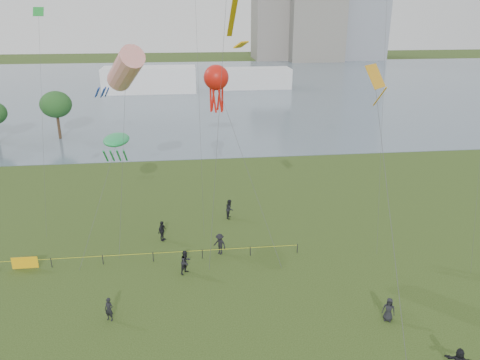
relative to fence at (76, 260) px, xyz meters
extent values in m
cube|color=slate|center=(12.87, 86.77, -0.53)|extent=(400.00, 120.00, 0.08)
cube|color=slate|center=(58.87, 148.77, 18.45)|extent=(20.00, 20.00, 38.00)
cube|color=slate|center=(44.87, 154.77, 13.45)|extent=(16.00, 18.00, 28.00)
cube|color=white|center=(0.87, 81.77, 2.45)|extent=(22.00, 8.00, 6.00)
cube|color=silver|center=(26.87, 84.77, 1.95)|extent=(18.00, 7.00, 5.00)
cylinder|color=#382719|center=(-10.59, 40.07, 1.12)|extent=(0.44, 0.44, 3.36)
ellipsoid|color=#265722|center=(-10.59, 40.07, 4.89)|extent=(4.77, 4.77, 4.03)
cylinder|color=black|center=(-1.88, 0.00, -0.13)|extent=(0.07, 0.07, 0.85)
cylinder|color=black|center=(2.12, 0.00, -0.13)|extent=(0.07, 0.07, 0.85)
cylinder|color=black|center=(6.12, 0.00, -0.13)|extent=(0.07, 0.07, 0.85)
cylinder|color=black|center=(10.12, 0.00, -0.13)|extent=(0.07, 0.07, 0.85)
cylinder|color=black|center=(14.12, 0.00, -0.13)|extent=(0.07, 0.07, 0.85)
cylinder|color=black|center=(18.12, 0.00, -0.13)|extent=(0.07, 0.07, 0.85)
cylinder|color=yellow|center=(6.12, 0.00, 0.19)|extent=(24.00, 0.03, 0.03)
cube|color=#FFB40D|center=(-3.88, 0.00, 0.00)|extent=(2.00, 0.04, 1.00)
imported|color=black|center=(8.77, -2.09, 0.41)|extent=(1.18, 1.19, 1.94)
imported|color=black|center=(11.62, 0.63, 0.36)|extent=(1.35, 1.29, 1.84)
imported|color=black|center=(6.73, 3.63, 0.37)|extent=(0.93, 1.17, 1.86)
imported|color=black|center=(22.00, -9.54, 0.28)|extent=(0.96, 0.84, 1.66)
imported|color=black|center=(3.69, -7.39, 0.28)|extent=(0.72, 0.62, 1.66)
imported|color=black|center=(13.13, 7.64, 0.41)|extent=(0.93, 1.08, 1.92)
cylinder|color=#3F3F42|center=(11.60, 0.13, 10.42)|extent=(2.07, 3.91, 21.96)
cube|color=#FFAC0D|center=(12.62, -2.13, 19.00)|extent=(0.36, 6.98, 4.09)
cube|color=#FFAC0D|center=(12.62, -5.93, 16.90)|extent=(0.95, 0.95, 0.42)
cylinder|color=#3F3F42|center=(3.98, 2.44, 6.93)|extent=(1.45, 3.24, 14.98)
cylinder|color=red|center=(4.68, 4.04, 14.42)|extent=(3.84, 5.25, 3.95)
cylinder|color=#1936B4|center=(3.28, 2.84, 12.82)|extent=(0.60, 1.13, 0.88)
cylinder|color=#1936B4|center=(3.01, 3.22, 12.82)|extent=(0.60, 1.13, 0.88)
cylinder|color=#1936B4|center=(2.56, 3.08, 12.82)|extent=(0.60, 1.13, 0.88)
cylinder|color=#1936B4|center=(2.56, 2.61, 12.82)|extent=(0.60, 1.13, 0.88)
cylinder|color=#1936B4|center=(3.01, 2.46, 12.82)|extent=(0.60, 1.13, 0.88)
cylinder|color=#3F3F42|center=(1.71, 3.12, 3.69)|extent=(2.68, 7.69, 8.51)
ellipsoid|color=green|center=(3.04, 6.95, 7.94)|extent=(2.25, 4.06, 0.79)
cylinder|color=green|center=(2.24, 5.35, 6.94)|extent=(0.16, 1.79, 1.54)
cylinder|color=green|center=(2.79, 5.35, 6.94)|extent=(0.16, 1.79, 1.54)
cylinder|color=green|center=(3.34, 5.35, 6.94)|extent=(0.16, 1.79, 1.54)
cylinder|color=green|center=(3.89, 5.35, 6.94)|extent=(0.16, 1.79, 1.54)
cylinder|color=#3F3F42|center=(14.12, 1.76, 6.42)|extent=(4.47, 8.01, 13.96)
sphere|color=red|center=(11.90, 5.75, 13.39)|extent=(2.12, 2.12, 2.12)
cylinder|color=red|center=(12.40, 5.75, 11.79)|extent=(0.18, 0.54, 2.60)
cylinder|color=red|center=(12.15, 6.18, 11.79)|extent=(0.49, 0.36, 2.61)
cylinder|color=red|center=(11.65, 6.18, 11.79)|extent=(0.49, 0.36, 2.61)
cylinder|color=red|center=(11.40, 5.75, 11.79)|extent=(0.18, 0.54, 2.60)
cylinder|color=red|center=(11.65, 5.32, 11.79)|extent=(0.49, 0.36, 2.61)
cylinder|color=red|center=(12.15, 5.32, 11.79)|extent=(0.49, 0.36, 2.61)
cylinder|color=#3F3F42|center=(19.84, -13.29, 7.35)|extent=(0.56, 10.46, 15.81)
cube|color=orange|center=(20.10, -8.07, 15.25)|extent=(1.58, 1.58, 1.29)
cylinder|color=orange|center=(20.10, -8.97, 14.25)|extent=(0.08, 1.58, 1.35)
cube|color=#198C2D|center=(-3.31, 11.40, 18.58)|extent=(1.01, 0.76, 0.76)
camera|label=1|loc=(9.26, -34.08, 18.98)|focal=35.00mm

